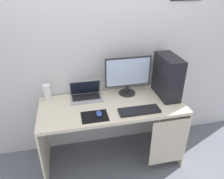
# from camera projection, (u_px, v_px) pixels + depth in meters

# --- Properties ---
(ground_plane) EXTENTS (8.00, 8.00, 0.00)m
(ground_plane) POSITION_uv_depth(u_px,v_px,m) (112.00, 157.00, 2.67)
(ground_plane) COLOR slate
(wall_back) EXTENTS (4.00, 0.05, 2.60)m
(wall_back) POSITION_uv_depth(u_px,v_px,m) (105.00, 45.00, 2.36)
(wall_back) COLOR silver
(wall_back) RESTS_ON ground_plane
(desk) EXTENTS (1.54, 0.65, 0.77)m
(desk) POSITION_uv_depth(u_px,v_px,m) (114.00, 116.00, 2.37)
(desk) COLOR beige
(desk) RESTS_ON ground_plane
(pc_tower) EXTENTS (0.18, 0.41, 0.46)m
(pc_tower) POSITION_uv_depth(u_px,v_px,m) (167.00, 77.00, 2.36)
(pc_tower) COLOR black
(pc_tower) RESTS_ON desk
(monitor) EXTENTS (0.52, 0.19, 0.45)m
(monitor) POSITION_uv_depth(u_px,v_px,m) (128.00, 75.00, 2.39)
(monitor) COLOR #232326
(monitor) RESTS_ON desk
(laptop) EXTENTS (0.35, 0.22, 0.21)m
(laptop) POSITION_uv_depth(u_px,v_px,m) (86.00, 94.00, 2.40)
(laptop) COLOR #9EA3A8
(laptop) RESTS_ON desk
(speaker) EXTENTS (0.08, 0.08, 0.18)m
(speaker) POSITION_uv_depth(u_px,v_px,m) (47.00, 93.00, 2.34)
(speaker) COLOR white
(speaker) RESTS_ON desk
(keyboard) EXTENTS (0.42, 0.14, 0.02)m
(keyboard) POSITION_uv_depth(u_px,v_px,m) (139.00, 111.00, 2.18)
(keyboard) COLOR black
(keyboard) RESTS_ON desk
(mousepad) EXTENTS (0.26, 0.20, 0.00)m
(mousepad) POSITION_uv_depth(u_px,v_px,m) (95.00, 116.00, 2.10)
(mousepad) COLOR black
(mousepad) RESTS_ON desk
(mouse_left) EXTENTS (0.06, 0.10, 0.03)m
(mouse_left) POSITION_uv_depth(u_px,v_px,m) (99.00, 114.00, 2.11)
(mouse_left) COLOR #2D51B2
(mouse_left) RESTS_ON mousepad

